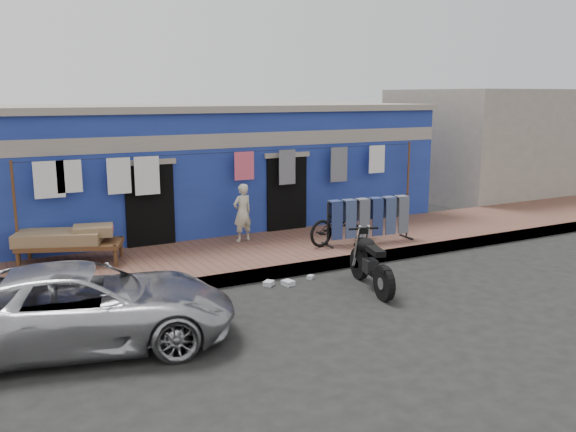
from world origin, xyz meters
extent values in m
plane|color=black|center=(0.00, 0.00, 0.00)|extent=(80.00, 80.00, 0.00)
cube|color=brown|center=(0.00, 3.00, 0.12)|extent=(28.00, 3.00, 0.25)
cube|color=gray|center=(0.00, 1.55, 0.12)|extent=(28.00, 0.10, 0.25)
cube|color=navy|center=(0.00, 7.00, 1.60)|extent=(12.00, 5.00, 3.20)
cube|color=#9E9384|center=(0.00, 4.56, 2.55)|extent=(12.00, 0.14, 0.35)
cube|color=#9E9384|center=(0.00, 7.00, 3.28)|extent=(12.20, 5.20, 0.16)
cube|color=black|center=(-2.20, 4.48, 1.05)|extent=(1.10, 0.10, 2.10)
cube|color=black|center=(1.30, 4.48, 1.05)|extent=(1.10, 0.10, 2.10)
cube|color=#9E9384|center=(11.00, 7.00, 1.90)|extent=(6.00, 5.00, 3.80)
cylinder|color=brown|center=(-5.00, 4.25, 1.30)|extent=(0.06, 0.06, 2.10)
cylinder|color=brown|center=(5.00, 4.25, 1.30)|extent=(0.06, 0.06, 2.10)
cylinder|color=black|center=(0.00, 4.25, 2.30)|extent=(10.00, 0.01, 0.01)
cube|color=silver|center=(-4.32, 4.25, 1.92)|extent=(0.60, 0.02, 0.76)
cube|color=silver|center=(-3.92, 4.25, 1.96)|extent=(0.50, 0.02, 0.68)
cube|color=silver|center=(-2.91, 4.25, 1.91)|extent=(0.50, 0.02, 0.78)
cube|color=silver|center=(-2.30, 4.25, 1.88)|extent=(0.55, 0.02, 0.85)
cube|color=#DA4E66|center=(0.04, 4.25, 1.97)|extent=(0.50, 0.02, 0.67)
cube|color=slate|center=(1.20, 4.25, 1.87)|extent=(0.45, 0.02, 0.86)
cube|color=slate|center=(2.71, 4.25, 1.85)|extent=(0.50, 0.02, 0.89)
cube|color=silver|center=(3.91, 4.25, 1.93)|extent=(0.50, 0.02, 0.73)
imported|color=#B6B6BB|center=(-4.51, -0.10, 0.63)|extent=(4.80, 3.02, 1.25)
imported|color=beige|center=(-0.21, 3.84, 0.93)|extent=(0.54, 0.42, 1.36)
imported|color=black|center=(1.70, 2.59, 0.84)|extent=(1.91, 0.95, 1.18)
cube|color=silver|center=(-0.86, 1.20, 0.05)|extent=(0.26, 0.26, 0.09)
cube|color=silver|center=(0.08, 1.20, 0.04)|extent=(0.18, 0.17, 0.07)
cube|color=silver|center=(-0.51, 1.05, 0.05)|extent=(0.23, 0.26, 0.09)
camera|label=1|loc=(-5.89, -8.88, 3.61)|focal=38.00mm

